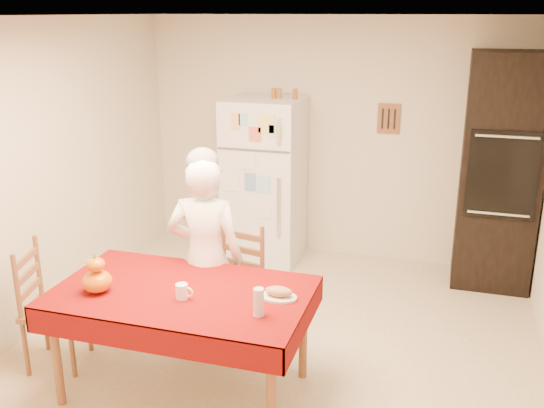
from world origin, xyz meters
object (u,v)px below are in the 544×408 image
at_px(wine_glass, 259,302).
at_px(dining_table, 182,300).
at_px(refrigerator, 264,181).
at_px(coffee_mug, 182,291).
at_px(seated_woman, 206,259).
at_px(chair_far, 236,279).
at_px(pumpkin_lower, 97,281).
at_px(bread_plate, 279,297).
at_px(chair_left, 46,301).
at_px(oven_cabinet, 500,173).

bearing_deg(wine_glass, dining_table, 163.53).
bearing_deg(refrigerator, coffee_mug, -84.41).
distance_m(dining_table, seated_woman, 0.52).
distance_m(refrigerator, chair_far, 1.73).
distance_m(seated_woman, wine_glass, 0.94).
height_order(pumpkin_lower, bread_plate, pumpkin_lower).
bearing_deg(bread_plate, seated_woman, 147.76).
relative_size(refrigerator, wine_glass, 9.66).
xyz_separation_m(refrigerator, chair_left, (-0.91, -2.43, -0.34)).
height_order(dining_table, chair_far, chair_far).
bearing_deg(dining_table, wine_glass, -16.47).
bearing_deg(chair_far, pumpkin_lower, -110.51).
bearing_deg(chair_left, wine_glass, -111.05).
height_order(oven_cabinet, wine_glass, oven_cabinet).
height_order(coffee_mug, pumpkin_lower, pumpkin_lower).
height_order(chair_far, pumpkin_lower, chair_far).
height_order(seated_woman, bread_plate, seated_woman).
bearing_deg(wine_glass, refrigerator, 106.78).
xyz_separation_m(dining_table, chair_left, (-1.11, 0.03, -0.18)).
distance_m(seated_woman, coffee_mug, 0.62).
bearing_deg(oven_cabinet, chair_far, -139.28).
height_order(coffee_mug, bread_plate, coffee_mug).
bearing_deg(oven_cabinet, coffee_mug, -127.91).
xyz_separation_m(oven_cabinet, pumpkin_lower, (-2.60, -2.67, -0.27)).
bearing_deg(pumpkin_lower, chair_left, 161.18).
relative_size(dining_table, chair_left, 1.79).
distance_m(oven_cabinet, bread_plate, 2.84).
bearing_deg(coffee_mug, chair_left, 173.51).
distance_m(dining_table, chair_left, 1.13).
bearing_deg(bread_plate, coffee_mug, -163.06).
bearing_deg(oven_cabinet, pumpkin_lower, -134.24).
xyz_separation_m(refrigerator, pumpkin_lower, (-0.32, -2.63, -0.01)).
distance_m(chair_left, wine_glass, 1.75).
bearing_deg(dining_table, oven_cabinet, 50.19).
distance_m(coffee_mug, pumpkin_lower, 0.58).
xyz_separation_m(seated_woman, bread_plate, (0.69, -0.43, -0.01)).
xyz_separation_m(refrigerator, dining_table, (0.20, -2.45, -0.16)).
bearing_deg(seated_woman, chair_left, 17.00).
bearing_deg(coffee_mug, chair_far, 87.54).
relative_size(oven_cabinet, coffee_mug, 22.00).
height_order(chair_left, seated_woman, seated_woman).
distance_m(refrigerator, coffee_mug, 2.57).
bearing_deg(pumpkin_lower, chair_far, 57.45).
relative_size(refrigerator, coffee_mug, 17.00).
bearing_deg(pumpkin_lower, refrigerator, 82.96).
distance_m(chair_left, seated_woman, 1.21).
height_order(refrigerator, oven_cabinet, oven_cabinet).
relative_size(refrigerator, seated_woman, 1.09).
distance_m(refrigerator, oven_cabinet, 2.29).
xyz_separation_m(coffee_mug, bread_plate, (0.60, 0.18, -0.04)).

